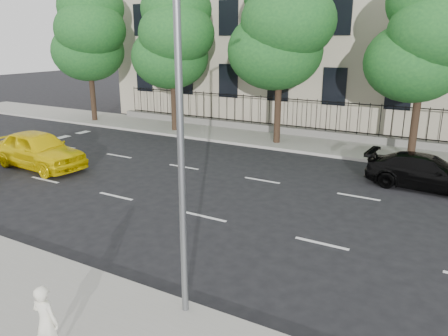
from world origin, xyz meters
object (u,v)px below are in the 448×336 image
(street_light, at_px, (195,71))
(woman_near, at_px, (46,322))
(yellow_taxi, at_px, (38,150))
(black_sedan, at_px, (427,172))

(street_light, distance_m, woman_near, 5.36)
(yellow_taxi, height_order, woman_near, yellow_taxi)
(yellow_taxi, distance_m, black_sedan, 16.76)
(woman_near, bearing_deg, street_light, -118.87)
(street_light, relative_size, yellow_taxi, 1.60)
(street_light, height_order, woman_near, street_light)
(black_sedan, relative_size, woman_near, 3.18)
(street_light, distance_m, black_sedan, 12.45)
(street_light, height_order, black_sedan, street_light)
(black_sedan, distance_m, woman_near, 14.85)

